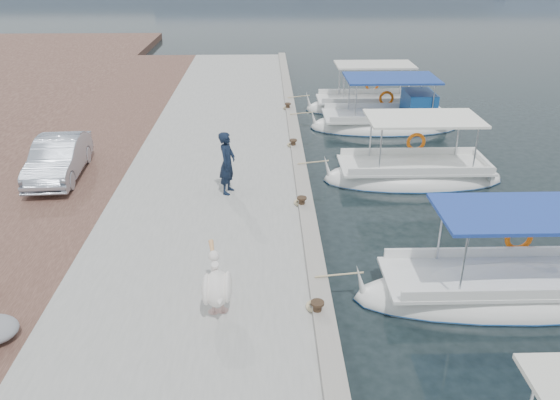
# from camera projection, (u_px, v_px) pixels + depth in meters

# --- Properties ---
(ground) EXTENTS (400.00, 400.00, 0.00)m
(ground) POSITION_uv_depth(u_px,v_px,m) (318.00, 249.00, 14.55)
(ground) COLOR black
(ground) RESTS_ON ground
(concrete_quay) EXTENTS (6.00, 40.00, 0.50)m
(concrete_quay) POSITION_uv_depth(u_px,v_px,m) (219.00, 170.00, 18.89)
(concrete_quay) COLOR gray
(concrete_quay) RESTS_ON ground
(quay_curb) EXTENTS (0.44, 40.00, 0.12)m
(quay_curb) POSITION_uv_depth(u_px,v_px,m) (299.00, 161.00, 18.82)
(quay_curb) COLOR gray
(quay_curb) RESTS_ON concrete_quay
(cobblestone_strip) EXTENTS (4.00, 40.00, 0.50)m
(cobblestone_strip) POSITION_uv_depth(u_px,v_px,m) (73.00, 172.00, 18.76)
(cobblestone_strip) COLOR #4E3129
(cobblestone_strip) RESTS_ON ground
(fishing_caique_b) EXTENTS (7.59, 2.16, 2.83)m
(fishing_caique_b) POSITION_uv_depth(u_px,v_px,m) (517.00, 293.00, 12.51)
(fishing_caique_b) COLOR white
(fishing_caique_b) RESTS_ON ground
(fishing_caique_c) EXTENTS (6.15, 2.33, 2.83)m
(fishing_caique_c) POSITION_uv_depth(u_px,v_px,m) (413.00, 177.00, 18.69)
(fishing_caique_c) COLOR white
(fishing_caique_c) RESTS_ON ground
(fishing_caique_d) EXTENTS (6.47, 2.61, 2.83)m
(fishing_caique_d) POSITION_uv_depth(u_px,v_px,m) (386.00, 124.00, 23.91)
(fishing_caique_d) COLOR white
(fishing_caique_d) RESTS_ON ground
(fishing_caique_e) EXTENTS (6.10, 2.17, 2.83)m
(fishing_caique_e) POSITION_uv_depth(u_px,v_px,m) (368.00, 108.00, 26.46)
(fishing_caique_e) COLOR white
(fishing_caique_e) RESTS_ON ground
(mooring_bollards) EXTENTS (0.28, 20.28, 0.33)m
(mooring_bollards) POSITION_uv_depth(u_px,v_px,m) (302.00, 201.00, 15.60)
(mooring_bollards) COLOR black
(mooring_bollards) RESTS_ON concrete_quay
(pelican) EXTENTS (0.68, 1.58, 1.22)m
(pelican) POSITION_uv_depth(u_px,v_px,m) (217.00, 286.00, 11.01)
(pelican) COLOR tan
(pelican) RESTS_ON concrete_quay
(fisherman) EXTENTS (0.63, 0.80, 1.91)m
(fisherman) POSITION_uv_depth(u_px,v_px,m) (227.00, 163.00, 16.23)
(fisherman) COLOR black
(fisherman) RESTS_ON concrete_quay
(parked_car) EXTENTS (1.63, 3.95, 1.27)m
(parked_car) POSITION_uv_depth(u_px,v_px,m) (58.00, 158.00, 17.48)
(parked_car) COLOR #ABB5C4
(parked_car) RESTS_ON cobblestone_strip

